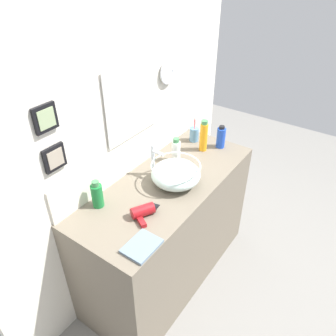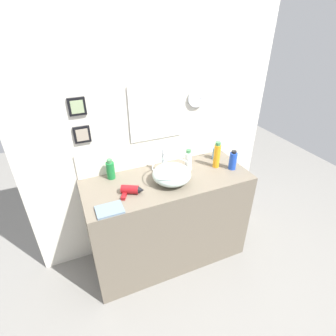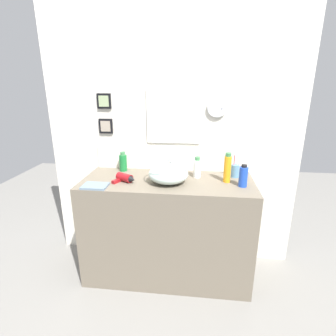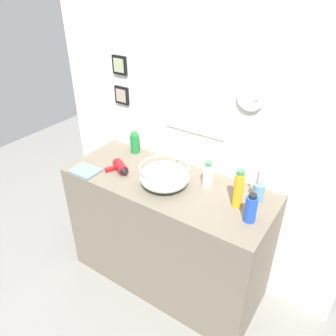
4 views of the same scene
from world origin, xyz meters
name	(u,v)px [view 1 (image 1 of 4)]	position (x,y,z in m)	size (l,w,h in m)	color
ground_plane	(168,270)	(0.00, 0.00, 0.00)	(6.00, 6.00, 0.00)	gray
vanity_counter	(168,231)	(0.00, 0.00, 0.43)	(1.35, 0.56, 0.86)	#6B6051
back_panel	(127,125)	(0.00, 0.31, 1.16)	(2.17, 0.10, 2.32)	silver
glass_bowl_sink	(176,174)	(0.01, -0.05, 0.93)	(0.30, 0.30, 0.14)	silver
faucet	(154,159)	(0.01, 0.11, 0.98)	(0.02, 0.09, 0.22)	silver
hair_drier	(145,211)	(-0.32, -0.08, 0.89)	(0.19, 0.13, 0.06)	maroon
toothbrush_cup	(194,134)	(0.53, 0.13, 0.91)	(0.07, 0.07, 0.20)	#598CB2
shampoo_bottle	(97,195)	(-0.41, 0.19, 0.93)	(0.06, 0.06, 0.17)	#197233
soap_dispenser	(204,136)	(0.46, 0.01, 0.97)	(0.05, 0.05, 0.23)	orange
lotion_bottle	(176,151)	(0.23, 0.09, 0.94)	(0.06, 0.06, 0.17)	white
spray_bottle	(221,137)	(0.57, -0.07, 0.94)	(0.06, 0.06, 0.17)	blue
hand_towel	(142,246)	(-0.51, -0.21, 0.86)	(0.18, 0.14, 0.02)	slate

